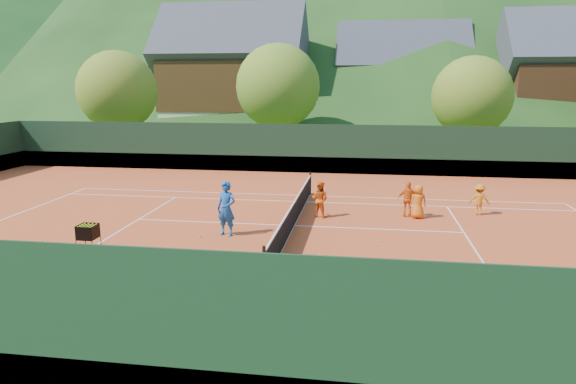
# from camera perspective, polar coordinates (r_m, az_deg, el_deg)

# --- Properties ---
(ground) EXTENTS (400.00, 400.00, 0.00)m
(ground) POSITION_cam_1_polar(r_m,az_deg,el_deg) (20.07, 0.66, -3.82)
(ground) COLOR #33541A
(ground) RESTS_ON ground
(clay_court) EXTENTS (40.00, 24.00, 0.02)m
(clay_court) POSITION_cam_1_polar(r_m,az_deg,el_deg) (20.07, 0.66, -3.79)
(clay_court) COLOR #BC441E
(clay_court) RESTS_ON ground
(coach) EXTENTS (0.83, 0.65, 2.00)m
(coach) POSITION_cam_1_polar(r_m,az_deg,el_deg) (18.72, -6.87, -1.85)
(coach) COLOR #174B97
(coach) RESTS_ON clay_court
(student_a) EXTENTS (0.89, 0.80, 1.49)m
(student_a) POSITION_cam_1_polar(r_m,az_deg,el_deg) (21.25, 3.56, -0.81)
(student_a) COLOR orange
(student_a) RESTS_ON clay_court
(student_b) EXTENTS (0.89, 0.40, 1.49)m
(student_b) POSITION_cam_1_polar(r_m,az_deg,el_deg) (21.79, 13.21, -0.79)
(student_b) COLOR orange
(student_b) RESTS_ON clay_court
(student_c) EXTENTS (0.76, 0.56, 1.40)m
(student_c) POSITION_cam_1_polar(r_m,az_deg,el_deg) (21.65, 14.28, -1.05)
(student_c) COLOR orange
(student_c) RESTS_ON clay_court
(student_d) EXTENTS (0.91, 0.60, 1.32)m
(student_d) POSITION_cam_1_polar(r_m,az_deg,el_deg) (22.99, 20.48, -0.79)
(student_d) COLOR orange
(student_d) RESTS_ON clay_court
(tennis_ball_0) EXTENTS (0.07, 0.07, 0.07)m
(tennis_ball_0) POSITION_cam_1_polar(r_m,az_deg,el_deg) (13.73, -29.27, -12.93)
(tennis_ball_0) COLOR yellow
(tennis_ball_0) RESTS_ON clay_court
(tennis_ball_1) EXTENTS (0.07, 0.07, 0.07)m
(tennis_ball_1) POSITION_cam_1_polar(r_m,az_deg,el_deg) (18.12, -24.50, -6.53)
(tennis_ball_1) COLOR yellow
(tennis_ball_1) RESTS_ON clay_court
(tennis_ball_2) EXTENTS (0.07, 0.07, 0.07)m
(tennis_ball_2) POSITION_cam_1_polar(r_m,az_deg,el_deg) (16.90, -9.49, -6.88)
(tennis_ball_2) COLOR yellow
(tennis_ball_2) RESTS_ON clay_court
(tennis_ball_3) EXTENTS (0.07, 0.07, 0.07)m
(tennis_ball_3) POSITION_cam_1_polar(r_m,az_deg,el_deg) (17.24, -28.74, -7.88)
(tennis_ball_3) COLOR yellow
(tennis_ball_3) RESTS_ON clay_court
(tennis_ball_4) EXTENTS (0.07, 0.07, 0.07)m
(tennis_ball_4) POSITION_cam_1_polar(r_m,az_deg,el_deg) (12.54, 4.73, -13.69)
(tennis_ball_4) COLOR yellow
(tennis_ball_4) RESTS_ON clay_court
(tennis_ball_5) EXTENTS (0.07, 0.07, 0.07)m
(tennis_ball_5) POSITION_cam_1_polar(r_m,az_deg,el_deg) (14.76, 9.79, -9.75)
(tennis_ball_5) COLOR yellow
(tennis_ball_5) RESTS_ON clay_court
(tennis_ball_6) EXTENTS (0.07, 0.07, 0.07)m
(tennis_ball_6) POSITION_cam_1_polar(r_m,az_deg,el_deg) (17.14, -18.66, -7.10)
(tennis_ball_6) COLOR yellow
(tennis_ball_6) RESTS_ON clay_court
(tennis_ball_7) EXTENTS (0.07, 0.07, 0.07)m
(tennis_ball_7) POSITION_cam_1_polar(r_m,az_deg,el_deg) (15.94, 16.50, -8.42)
(tennis_ball_7) COLOR yellow
(tennis_ball_7) RESTS_ON clay_court
(tennis_ball_8) EXTENTS (0.07, 0.07, 0.07)m
(tennis_ball_8) POSITION_cam_1_polar(r_m,az_deg,el_deg) (17.42, -20.71, -6.94)
(tennis_ball_8) COLOR yellow
(tennis_ball_8) RESTS_ON clay_court
(tennis_ball_9) EXTENTS (0.07, 0.07, 0.07)m
(tennis_ball_9) POSITION_cam_1_polar(r_m,az_deg,el_deg) (14.97, 5.88, -9.32)
(tennis_ball_9) COLOR yellow
(tennis_ball_9) RESTS_ON clay_court
(tennis_ball_10) EXTENTS (0.07, 0.07, 0.07)m
(tennis_ball_10) POSITION_cam_1_polar(r_m,az_deg,el_deg) (18.89, -9.76, -4.85)
(tennis_ball_10) COLOR yellow
(tennis_ball_10) RESTS_ON clay_court
(tennis_ball_11) EXTENTS (0.07, 0.07, 0.07)m
(tennis_ball_11) POSITION_cam_1_polar(r_m,az_deg,el_deg) (14.25, -3.52, -10.41)
(tennis_ball_11) COLOR yellow
(tennis_ball_11) RESTS_ON clay_court
(tennis_ball_12) EXTENTS (0.07, 0.07, 0.07)m
(tennis_ball_12) POSITION_cam_1_polar(r_m,az_deg,el_deg) (11.65, -5.53, -15.84)
(tennis_ball_12) COLOR yellow
(tennis_ball_12) RESTS_ON clay_court
(tennis_ball_13) EXTENTS (0.07, 0.07, 0.07)m
(tennis_ball_13) POSITION_cam_1_polar(r_m,az_deg,el_deg) (16.00, 3.44, -7.83)
(tennis_ball_13) COLOR yellow
(tennis_ball_13) RESTS_ON clay_court
(tennis_ball_14) EXTENTS (0.07, 0.07, 0.07)m
(tennis_ball_14) POSITION_cam_1_polar(r_m,az_deg,el_deg) (12.55, -9.47, -13.81)
(tennis_ball_14) COLOR yellow
(tennis_ball_14) RESTS_ON clay_court
(tennis_ball_15) EXTENTS (0.07, 0.07, 0.07)m
(tennis_ball_15) POSITION_cam_1_polar(r_m,az_deg,el_deg) (18.37, 10.26, -5.36)
(tennis_ball_15) COLOR yellow
(tennis_ball_15) RESTS_ON clay_court
(tennis_ball_16) EXTENTS (0.07, 0.07, 0.07)m
(tennis_ball_16) POSITION_cam_1_polar(r_m,az_deg,el_deg) (15.02, -14.85, -9.59)
(tennis_ball_16) COLOR yellow
(tennis_ball_16) RESTS_ON clay_court
(tennis_ball_17) EXTENTS (0.07, 0.07, 0.07)m
(tennis_ball_17) POSITION_cam_1_polar(r_m,az_deg,el_deg) (16.64, 3.58, -7.04)
(tennis_ball_17) COLOR yellow
(tennis_ball_17) RESTS_ON clay_court
(tennis_ball_18) EXTENTS (0.07, 0.07, 0.07)m
(tennis_ball_18) POSITION_cam_1_polar(r_m,az_deg,el_deg) (16.53, 19.71, -7.89)
(tennis_ball_18) COLOR yellow
(tennis_ball_18) RESTS_ON clay_court
(tennis_ball_19) EXTENTS (0.07, 0.07, 0.07)m
(tennis_ball_19) POSITION_cam_1_polar(r_m,az_deg,el_deg) (16.39, 0.51, -7.32)
(tennis_ball_19) COLOR yellow
(tennis_ball_19) RESTS_ON clay_court
(tennis_ball_20) EXTENTS (0.07, 0.07, 0.07)m
(tennis_ball_20) POSITION_cam_1_polar(r_m,az_deg,el_deg) (20.07, -25.73, -4.89)
(tennis_ball_20) COLOR yellow
(tennis_ball_20) RESTS_ON clay_court
(tennis_ball_21) EXTENTS (0.07, 0.07, 0.07)m
(tennis_ball_21) POSITION_cam_1_polar(r_m,az_deg,el_deg) (19.21, 1.56, -4.38)
(tennis_ball_21) COLOR yellow
(tennis_ball_21) RESTS_ON clay_court
(tennis_ball_22) EXTENTS (0.07, 0.07, 0.07)m
(tennis_ball_22) POSITION_cam_1_polar(r_m,az_deg,el_deg) (12.16, -12.66, -14.84)
(tennis_ball_22) COLOR yellow
(tennis_ball_22) RESTS_ON clay_court
(tennis_ball_23) EXTENTS (0.07, 0.07, 0.07)m
(tennis_ball_23) POSITION_cam_1_polar(r_m,az_deg,el_deg) (12.10, 8.51, -14.82)
(tennis_ball_23) COLOR yellow
(tennis_ball_23) RESTS_ON clay_court
(tennis_ball_24) EXTENTS (0.07, 0.07, 0.07)m
(tennis_ball_24) POSITION_cam_1_polar(r_m,az_deg,el_deg) (12.37, 0.72, -14.03)
(tennis_ball_24) COLOR yellow
(tennis_ball_24) RESTS_ON clay_court
(tennis_ball_25) EXTENTS (0.07, 0.07, 0.07)m
(tennis_ball_25) POSITION_cam_1_polar(r_m,az_deg,el_deg) (13.39, -10.76, -12.14)
(tennis_ball_25) COLOR yellow
(tennis_ball_25) RESTS_ON clay_court
(tennis_ball_26) EXTENTS (0.07, 0.07, 0.07)m
(tennis_ball_26) POSITION_cam_1_polar(r_m,az_deg,el_deg) (18.05, -24.41, -6.59)
(tennis_ball_26) COLOR yellow
(tennis_ball_26) RESTS_ON clay_court
(tennis_ball_27) EXTENTS (0.07, 0.07, 0.07)m
(tennis_ball_27) POSITION_cam_1_polar(r_m,az_deg,el_deg) (14.81, 19.13, -10.19)
(tennis_ball_27) COLOR yellow
(tennis_ball_27) RESTS_ON clay_court
(court_lines) EXTENTS (23.83, 11.03, 0.00)m
(court_lines) POSITION_cam_1_polar(r_m,az_deg,el_deg) (20.07, 0.66, -3.75)
(court_lines) COLOR white
(court_lines) RESTS_ON clay_court
(tennis_net) EXTENTS (0.10, 12.07, 1.10)m
(tennis_net) POSITION_cam_1_polar(r_m,az_deg,el_deg) (19.94, 0.66, -2.38)
(tennis_net) COLOR black
(tennis_net) RESTS_ON clay_court
(perimeter_fence) EXTENTS (40.40, 24.24, 3.00)m
(perimeter_fence) POSITION_cam_1_polar(r_m,az_deg,el_deg) (19.76, 0.66, -0.28)
(perimeter_fence) COLOR black
(perimeter_fence) RESTS_ON clay_court
(ball_hopper) EXTENTS (0.57, 0.57, 1.00)m
(ball_hopper) POSITION_cam_1_polar(r_m,az_deg,el_deg) (17.78, -21.35, -4.20)
(ball_hopper) COLOR black
(ball_hopper) RESTS_ON clay_court
(chalet_left) EXTENTS (13.80, 9.93, 12.92)m
(chalet_left) POSITION_cam_1_polar(r_m,az_deg,el_deg) (50.72, -6.04, 12.19)
(chalet_left) COLOR beige
(chalet_left) RESTS_ON ground
(chalet_mid) EXTENTS (12.65, 8.82, 11.45)m
(chalet_mid) POSITION_cam_1_polar(r_m,az_deg,el_deg) (53.23, 12.38, 11.27)
(chalet_mid) COLOR beige
(chalet_mid) RESTS_ON ground
(chalet_right) EXTENTS (11.50, 8.82, 11.91)m
(chalet_right) POSITION_cam_1_polar(r_m,az_deg,el_deg) (52.11, 28.49, 10.39)
(chalet_right) COLOR beige
(chalet_right) RESTS_ON ground
(tree_a) EXTENTS (6.00, 6.00, 7.88)m
(tree_a) POSITION_cam_1_polar(r_m,az_deg,el_deg) (41.54, -18.46, 10.61)
(tree_a) COLOR #3D2918
(tree_a) RESTS_ON ground
(tree_b) EXTENTS (6.40, 6.40, 8.40)m
(tree_b) POSITION_cam_1_polar(r_m,az_deg,el_deg) (39.68, -1.13, 11.65)
(tree_b) COLOR #41281A
(tree_b) RESTS_ON ground
(tree_c) EXTENTS (5.60, 5.60, 7.35)m
(tree_c) POSITION_cam_1_polar(r_m,az_deg,el_deg) (38.84, 19.76, 9.98)
(tree_c) COLOR #3E2619
(tree_c) RESTS_ON ground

